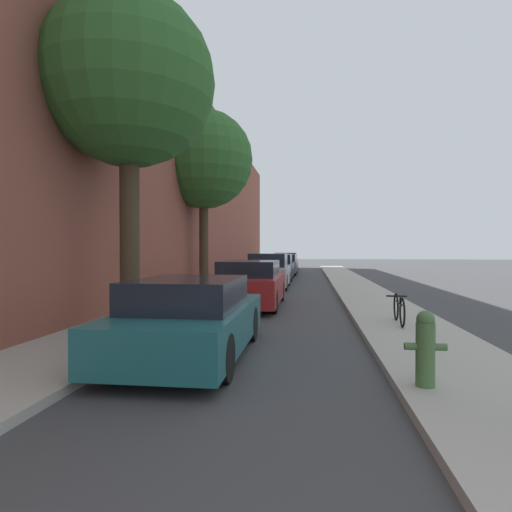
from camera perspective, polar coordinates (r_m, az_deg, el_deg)
The scene contains 14 objects.
ground_plane at distance 14.80m, azimuth 3.74°, elevation -5.69°, with size 120.00×120.00×0.00m, color #3D3D3F.
sidewalk_left at distance 15.25m, azimuth -7.25°, elevation -5.28°, with size 2.00×52.00×0.12m.
sidewalk_right at distance 14.91m, azimuth 14.99°, elevation -5.45°, with size 2.00×52.00×0.12m.
building_facade_left at distance 15.79m, azimuth -12.12°, elevation 10.75°, with size 0.70×52.00×8.81m.
parked_car_teal at distance 6.86m, azimuth -8.78°, elevation -8.34°, with size 1.76×4.04×1.25m.
parked_car_red at distance 12.70m, azimuth -0.76°, elevation -3.81°, with size 1.81×4.47×1.36m.
parked_car_silver at distance 18.66m, azimuth 1.72°, elevation -2.12°, with size 1.75×4.07×1.52m.
parked_car_navy at distance 23.82m, azimuth 2.97°, elevation -1.55°, with size 1.69×4.35×1.42m.
parked_car_grey at distance 28.61m, azimuth 3.80°, elevation -1.17°, with size 1.74×4.05×1.38m.
parked_car_white at distance 34.16m, azimuth 4.05°, elevation -0.80°, with size 1.89×4.66×1.42m.
street_tree_near at distance 9.82m, azimuth -16.66°, elevation 21.38°, with size 3.54×3.54×6.84m.
street_tree_far at distance 17.45m, azimuth -7.04°, elevation 12.64°, with size 3.91×3.91×7.12m.
fire_hydrant at distance 5.38m, azimuth 21.76°, elevation -11.30°, with size 0.47×0.22×0.88m.
bicycle at distance 9.59m, azimuth 18.62°, elevation -6.74°, with size 0.44×1.49×0.61m.
Camera 1 is at (0.90, 1.32, 1.70)m, focal length 29.84 mm.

